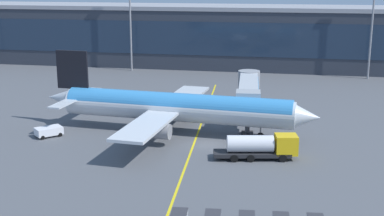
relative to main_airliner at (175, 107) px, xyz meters
name	(u,v)px	position (x,y,z in m)	size (l,w,h in m)	color
ground_plane	(207,144)	(5.69, -4.80, -4.01)	(700.00, 700.00, 0.00)	#515459
apron_lead_in_line	(196,139)	(3.67, -2.80, -4.01)	(0.30, 80.00, 0.01)	yellow
terminal_building	(305,38)	(19.72, 62.83, 3.92)	(194.83, 19.08, 15.82)	#2D333D
main_airliner	(175,107)	(0.00, 0.00, 0.00)	(43.03, 34.04, 11.97)	silver
jet_bridge	(249,89)	(10.13, 10.40, 0.98)	(5.25, 20.68, 6.70)	#B2B7BC
fuel_tanker	(261,146)	(13.63, -9.54, -2.27)	(11.08, 4.55, 3.25)	#232326
pushback_tug	(48,131)	(-18.14, -5.63, -3.17)	(4.30, 4.33, 1.40)	white
apron_light_mast_0	(373,15)	(34.35, 50.87, 10.76)	(2.80, 0.50, 25.51)	gray
apron_light_mast_1	(130,9)	(-22.96, 50.87, 11.33)	(2.80, 0.50, 26.62)	gray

